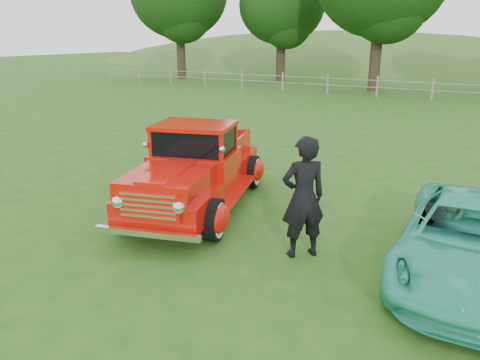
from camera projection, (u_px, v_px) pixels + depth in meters
The scene contains 7 objects.
ground at pixel (211, 260), 7.51m from camera, with size 140.00×140.00×0.00m, color #205115.
distant_hills at pixel (440, 100), 59.99m from camera, with size 116.00×60.00×18.00m.
fence_line at pixel (432, 89), 25.53m from camera, with size 48.00×0.12×1.20m.
tree_mid_west at pixel (282, 5), 34.74m from camera, with size 6.40×6.40×8.46m.
red_pickup at pixel (196, 170), 9.61m from camera, with size 3.19×5.27×1.78m.
teal_sedan at pixel (472, 241), 6.81m from camera, with size 1.97×4.26×1.19m, color #2CB090.
man at pixel (303, 198), 7.39m from camera, with size 0.73×0.48×2.00m, color black.
Camera 1 is at (3.80, -5.65, 3.46)m, focal length 35.00 mm.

